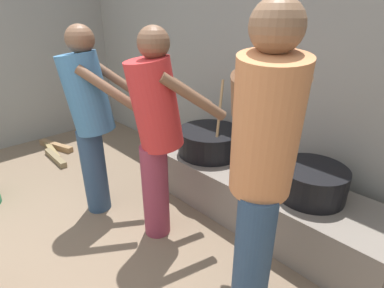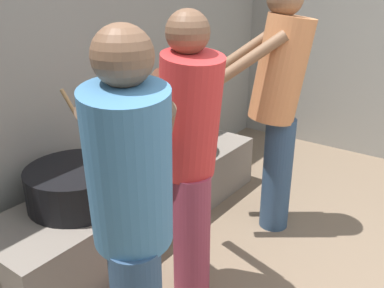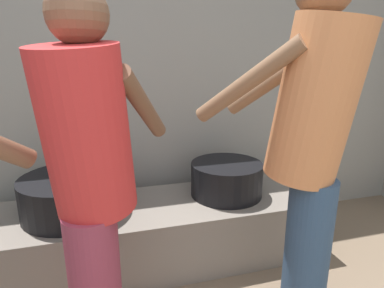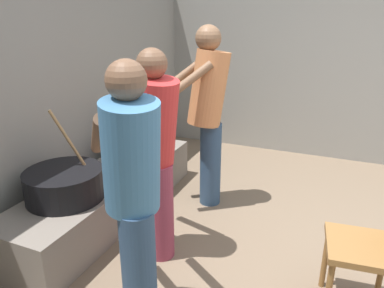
{
  "view_description": "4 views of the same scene",
  "coord_description": "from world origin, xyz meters",
  "px_view_note": "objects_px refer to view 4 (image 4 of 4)",
  "views": [
    {
      "loc": [
        1.55,
        0.2,
        1.61
      ],
      "look_at": [
        0.0,
        1.7,
        0.65
      ],
      "focal_mm": 27.55,
      "sensor_mm": 36.0,
      "label": 1
    },
    {
      "loc": [
        -1.51,
        0.2,
        1.67
      ],
      "look_at": [
        0.33,
        1.55,
        0.75
      ],
      "focal_mm": 38.9,
      "sensor_mm": 36.0,
      "label": 2
    },
    {
      "loc": [
        0.09,
        0.2,
        1.3
      ],
      "look_at": [
        0.38,
        1.25,
        1.01
      ],
      "focal_mm": 29.35,
      "sensor_mm": 36.0,
      "label": 3
    },
    {
      "loc": [
        -2.03,
        0.2,
        1.72
      ],
      "look_at": [
        0.55,
        1.29,
        0.73
      ],
      "focal_mm": 33.26,
      "sensor_mm": 36.0,
      "label": 4
    }
  ],
  "objects_px": {
    "cook_in_orange_shirt": "(208,107)",
    "cook_in_blue_shirt": "(133,186)",
    "chair_brown_wood": "(375,244)",
    "cooking_pot_secondary": "(134,145)",
    "cook_in_red_shirt": "(155,146)",
    "cooking_pot_main": "(65,184)"
  },
  "relations": [
    {
      "from": "cooking_pot_main",
      "to": "cooking_pot_secondary",
      "type": "bearing_deg",
      "value": -0.38
    },
    {
      "from": "cook_in_red_shirt",
      "to": "cook_in_blue_shirt",
      "type": "distance_m",
      "value": 0.63
    },
    {
      "from": "cooking_pot_main",
      "to": "cook_in_orange_shirt",
      "type": "distance_m",
      "value": 1.37
    },
    {
      "from": "chair_brown_wood",
      "to": "cook_in_blue_shirt",
      "type": "bearing_deg",
      "value": 114.18
    },
    {
      "from": "cooking_pot_secondary",
      "to": "cook_in_orange_shirt",
      "type": "distance_m",
      "value": 0.89
    },
    {
      "from": "cook_in_blue_shirt",
      "to": "chair_brown_wood",
      "type": "relative_size",
      "value": 1.75
    },
    {
      "from": "cook_in_red_shirt",
      "to": "cooking_pot_main",
      "type": "bearing_deg",
      "value": 102.2
    },
    {
      "from": "cooking_pot_main",
      "to": "cook_in_blue_shirt",
      "type": "relative_size",
      "value": 0.44
    },
    {
      "from": "cook_in_blue_shirt",
      "to": "chair_brown_wood",
      "type": "xyz_separation_m",
      "value": [
        0.56,
        -1.25,
        -0.39
      ]
    },
    {
      "from": "cooking_pot_secondary",
      "to": "cook_in_red_shirt",
      "type": "distance_m",
      "value": 1.15
    },
    {
      "from": "cooking_pot_main",
      "to": "cook_in_red_shirt",
      "type": "xyz_separation_m",
      "value": [
        0.16,
        -0.72,
        0.36
      ]
    },
    {
      "from": "cooking_pot_main",
      "to": "cook_in_red_shirt",
      "type": "distance_m",
      "value": 0.82
    },
    {
      "from": "cook_in_orange_shirt",
      "to": "cook_in_blue_shirt",
      "type": "xyz_separation_m",
      "value": [
        -1.49,
        -0.13,
        -0.08
      ]
    },
    {
      "from": "cook_in_orange_shirt",
      "to": "cook_in_blue_shirt",
      "type": "height_order",
      "value": "cook_in_orange_shirt"
    },
    {
      "from": "cook_in_orange_shirt",
      "to": "cook_in_blue_shirt",
      "type": "relative_size",
      "value": 1.08
    },
    {
      "from": "cooking_pot_main",
      "to": "cook_in_blue_shirt",
      "type": "distance_m",
      "value": 1.08
    },
    {
      "from": "cooking_pot_secondary",
      "to": "cook_in_red_shirt",
      "type": "height_order",
      "value": "cook_in_red_shirt"
    },
    {
      "from": "cooking_pot_main",
      "to": "chair_brown_wood",
      "type": "bearing_deg",
      "value": -87.05
    },
    {
      "from": "cook_in_orange_shirt",
      "to": "cook_in_red_shirt",
      "type": "height_order",
      "value": "cook_in_orange_shirt"
    },
    {
      "from": "chair_brown_wood",
      "to": "cook_in_orange_shirt",
      "type": "bearing_deg",
      "value": 56.09
    },
    {
      "from": "cook_in_red_shirt",
      "to": "cooking_pot_secondary",
      "type": "bearing_deg",
      "value": 40.67
    },
    {
      "from": "cook_in_orange_shirt",
      "to": "cooking_pot_main",
      "type": "bearing_deg",
      "value": 143.22
    }
  ]
}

